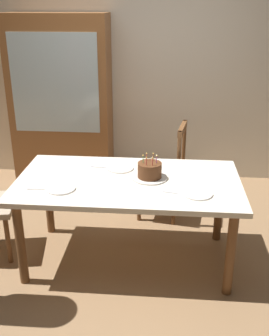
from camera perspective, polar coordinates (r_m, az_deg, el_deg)
The scene contains 12 objects.
ground at distance 3.51m, azimuth -0.83°, elevation -12.53°, with size 6.40×6.40×0.00m, color #93704C.
back_wall at distance 4.77m, azimuth 1.32°, elevation 13.88°, with size 6.40×0.10×2.60m, color silver.
dining_table at distance 3.19m, azimuth -0.90°, elevation -2.99°, with size 1.74×0.95×0.73m.
birthday_cake at distance 3.15m, azimuth 2.14°, elevation -0.48°, with size 0.28×0.28×0.20m.
plate_near_celebrant at distance 3.04m, azimuth -10.33°, elevation -2.84°, with size 0.22×0.22×0.01m, color white.
plate_far_side at distance 3.35m, azimuth -2.03°, elevation -0.02°, with size 0.22×0.22×0.01m, color white.
plate_near_guest at distance 2.95m, azimuth 8.84°, elevation -3.56°, with size 0.22×0.22×0.01m, color white.
fork_near_celebrant at distance 3.08m, azimuth -13.27°, elevation -2.87°, with size 0.18×0.02×0.01m, color silver.
fork_far_side at distance 3.39m, azimuth -4.69°, elevation 0.10°, with size 0.18×0.02×0.01m, color silver.
fork_near_guest at distance 2.95m, azimuth 5.72°, elevation -3.52°, with size 0.18×0.02×0.01m, color silver.
chair_spindle_back at distance 3.97m, azimuth 4.04°, elevation -0.66°, with size 0.50×0.50×0.95m.
china_cabinet at distance 4.70m, azimuth -10.23°, elevation 9.08°, with size 1.10×0.45×1.90m.
Camera 1 is at (0.29, -2.86, 2.02)m, focal length 43.36 mm.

